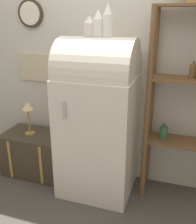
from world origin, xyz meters
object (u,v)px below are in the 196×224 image
refrigerator (98,117)px  vase_right (108,21)px  vase_center (98,24)px  suitcase_trunk (36,153)px  vase_left (89,27)px  desk_lamp (28,109)px

refrigerator → vase_right: size_ratio=5.65×
vase_center → vase_right: vase_right is taller
suitcase_trunk → refrigerator: bearing=-4.1°
vase_left → vase_right: vase_right is taller
vase_left → vase_right: bearing=0.3°
suitcase_trunk → desk_lamp: size_ratio=1.84×
suitcase_trunk → vase_right: vase_right is taller
suitcase_trunk → desk_lamp: desk_lamp is taller
refrigerator → vase_left: (-0.08, 0.01, 0.84)m
vase_left → vase_right: 0.18m
vase_center → vase_right: 0.09m
suitcase_trunk → vase_left: 1.58m
desk_lamp → suitcase_trunk: bearing=24.3°
vase_center → desk_lamp: bearing=178.2°
refrigerator → vase_center: bearing=82.0°
refrigerator → vase_right: 0.90m
suitcase_trunk → vase_right: bearing=-2.7°
suitcase_trunk → desk_lamp: 0.55m
vase_center → desk_lamp: size_ratio=0.59×
refrigerator → suitcase_trunk: refrigerator is taller
vase_left → vase_center: (0.09, -0.00, 0.02)m
vase_left → vase_right: size_ratio=0.62×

